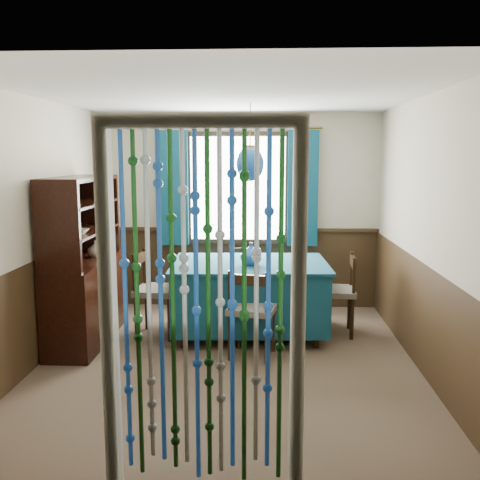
# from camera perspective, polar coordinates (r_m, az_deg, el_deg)

# --- Properties ---
(floor) EXTENTS (4.00, 4.00, 0.00)m
(floor) POSITION_cam_1_polar(r_m,az_deg,el_deg) (5.24, -1.35, -12.96)
(floor) COLOR brown
(floor) RESTS_ON ground
(ceiling) EXTENTS (4.00, 4.00, 0.00)m
(ceiling) POSITION_cam_1_polar(r_m,az_deg,el_deg) (4.90, -1.46, 15.31)
(ceiling) COLOR silver
(ceiling) RESTS_ON ground
(wall_back) EXTENTS (3.60, 0.00, 3.60)m
(wall_back) POSITION_cam_1_polar(r_m,az_deg,el_deg) (6.90, -0.21, 3.06)
(wall_back) COLOR beige
(wall_back) RESTS_ON ground
(wall_front) EXTENTS (3.60, 0.00, 3.60)m
(wall_front) POSITION_cam_1_polar(r_m,az_deg,el_deg) (2.96, -4.19, -4.89)
(wall_front) COLOR beige
(wall_front) RESTS_ON ground
(wall_left) EXTENTS (0.00, 4.00, 4.00)m
(wall_left) POSITION_cam_1_polar(r_m,az_deg,el_deg) (5.36, -20.99, 0.77)
(wall_left) COLOR beige
(wall_left) RESTS_ON ground
(wall_right) EXTENTS (0.00, 4.00, 4.00)m
(wall_right) POSITION_cam_1_polar(r_m,az_deg,el_deg) (5.11, 19.15, 0.50)
(wall_right) COLOR beige
(wall_right) RESTS_ON ground
(wainscot_back) EXTENTS (3.60, 0.00, 3.60)m
(wainscot_back) POSITION_cam_1_polar(r_m,az_deg,el_deg) (7.00, -0.21, -3.07)
(wainscot_back) COLOR #332313
(wainscot_back) RESTS_ON ground
(wainscot_front) EXTENTS (3.60, 0.00, 3.60)m
(wainscot_front) POSITION_cam_1_polar(r_m,az_deg,el_deg) (3.24, -4.00, -17.83)
(wainscot_front) COLOR #332313
(wainscot_front) RESTS_ON ground
(wainscot_left) EXTENTS (0.00, 4.00, 4.00)m
(wainscot_left) POSITION_cam_1_polar(r_m,az_deg,el_deg) (5.50, -20.41, -6.99)
(wainscot_left) COLOR #332313
(wainscot_left) RESTS_ON ground
(wainscot_right) EXTENTS (0.00, 4.00, 4.00)m
(wainscot_right) POSITION_cam_1_polar(r_m,az_deg,el_deg) (5.27, 18.58, -7.59)
(wainscot_right) COLOR #332313
(wainscot_right) RESTS_ON ground
(window) EXTENTS (1.32, 0.12, 1.42)m
(window) POSITION_cam_1_polar(r_m,az_deg,el_deg) (6.82, -0.23, 5.53)
(window) COLOR black
(window) RESTS_ON wall_back
(doorway) EXTENTS (1.16, 0.12, 2.18)m
(doorway) POSITION_cam_1_polar(r_m,az_deg,el_deg) (3.07, -4.02, -8.25)
(doorway) COLOR silver
(doorway) RESTS_ON ground
(dining_table) EXTENTS (1.73, 1.24, 0.81)m
(dining_table) POSITION_cam_1_polar(r_m,az_deg,el_deg) (5.90, 1.03, -5.69)
(dining_table) COLOR #0F3C50
(dining_table) RESTS_ON floor
(chair_near) EXTENTS (0.51, 0.50, 0.89)m
(chair_near) POSITION_cam_1_polar(r_m,az_deg,el_deg) (5.24, 1.26, -7.51)
(chair_near) COLOR black
(chair_near) RESTS_ON floor
(chair_far) EXTENTS (0.51, 0.50, 0.85)m
(chair_far) POSITION_cam_1_polar(r_m,az_deg,el_deg) (6.65, 0.67, -4.15)
(chair_far) COLOR black
(chair_far) RESTS_ON floor
(chair_left) EXTENTS (0.47, 0.49, 0.94)m
(chair_left) POSITION_cam_1_polar(r_m,az_deg,el_deg) (5.94, -9.12, -5.39)
(chair_left) COLOR black
(chair_left) RESTS_ON floor
(chair_right) EXTENTS (0.46, 0.47, 0.89)m
(chair_right) POSITION_cam_1_polar(r_m,az_deg,el_deg) (6.02, 10.45, -5.46)
(chair_right) COLOR black
(chair_right) RESTS_ON floor
(sideboard) EXTENTS (0.47, 1.34, 1.75)m
(sideboard) POSITION_cam_1_polar(r_m,az_deg,el_deg) (5.86, -16.33, -4.75)
(sideboard) COLOR black
(sideboard) RESTS_ON floor
(pendant_lamp) EXTENTS (0.30, 0.30, 0.81)m
(pendant_lamp) POSITION_cam_1_polar(r_m,az_deg,el_deg) (5.71, 1.07, 8.12)
(pendant_lamp) COLOR olive
(pendant_lamp) RESTS_ON ceiling
(vase_table) EXTENTS (0.27, 0.27, 0.22)m
(vase_table) POSITION_cam_1_polar(r_m,az_deg,el_deg) (5.67, 1.16, -1.60)
(vase_table) COLOR #16489B
(vase_table) RESTS_ON dining_table
(bowl_shelf) EXTENTS (0.24, 0.24, 0.06)m
(bowl_shelf) POSITION_cam_1_polar(r_m,az_deg,el_deg) (5.48, -16.94, 0.87)
(bowl_shelf) COLOR beige
(bowl_shelf) RESTS_ON sideboard
(vase_sideboard) EXTENTS (0.22, 0.22, 0.20)m
(vase_sideboard) POSITION_cam_1_polar(r_m,az_deg,el_deg) (6.01, -15.15, -0.80)
(vase_sideboard) COLOR beige
(vase_sideboard) RESTS_ON sideboard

